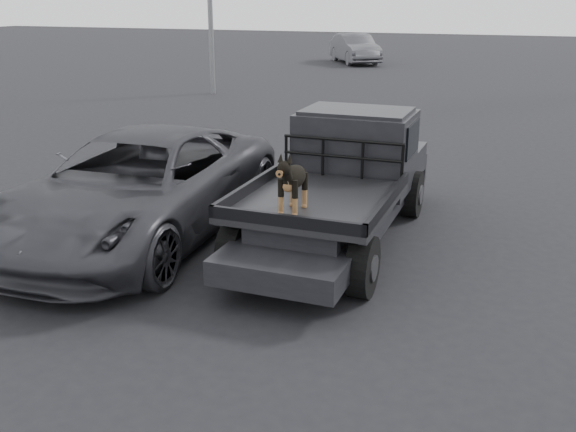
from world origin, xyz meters
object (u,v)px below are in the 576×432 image
at_px(dog, 293,182).
at_px(parked_suv, 140,187).
at_px(distant_car_a, 355,49).
at_px(flatbed_ute, 337,210).

bearing_deg(dog, parked_suv, 166.20).
xyz_separation_m(parked_suv, distant_car_a, (-4.11, 27.12, -0.00)).
xyz_separation_m(flatbed_ute, dog, (-0.12, -1.55, 0.83)).
xyz_separation_m(flatbed_ute, parked_suv, (-2.78, -0.89, 0.31)).
relative_size(dog, parked_suv, 0.13).
bearing_deg(dog, distant_car_a, 103.70).
relative_size(flatbed_ute, distant_car_a, 1.15).
xyz_separation_m(dog, parked_suv, (-2.66, 0.65, -0.52)).
height_order(parked_suv, distant_car_a, parked_suv).
height_order(flatbed_ute, parked_suv, parked_suv).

